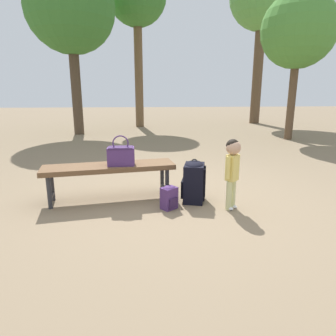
{
  "coord_description": "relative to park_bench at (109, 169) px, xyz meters",
  "views": [
    {
      "loc": [
        -0.38,
        -3.55,
        1.36
      ],
      "look_at": [
        -0.12,
        -0.09,
        0.45
      ],
      "focal_mm": 32.61,
      "sensor_mm": 36.0,
      "label": 1
    }
  ],
  "objects": [
    {
      "name": "ground_plane",
      "position": [
        0.84,
        -0.12,
        -0.39
      ],
      "size": [
        40.0,
        40.0,
        0.0
      ],
      "primitive_type": "plane",
      "color": "#7F6B51",
      "rests_on": "ground"
    },
    {
      "name": "handbag",
      "position": [
        0.15,
        -0.02,
        0.18
      ],
      "size": [
        0.32,
        0.18,
        0.37
      ],
      "color": "#4C2D66",
      "rests_on": "park_bench"
    },
    {
      "name": "tree_near",
      "position": [
        4.37,
        4.43,
        2.38
      ],
      "size": [
        1.89,
        1.89,
        3.74
      ],
      "color": "brown",
      "rests_on": "ground"
    },
    {
      "name": "child_standing",
      "position": [
        1.42,
        -0.41,
        0.15
      ],
      "size": [
        0.18,
        0.18,
        0.82
      ],
      "color": "#CCCC8C",
      "rests_on": "ground"
    },
    {
      "name": "park_bench",
      "position": [
        0.0,
        0.0,
        0.0
      ],
      "size": [
        1.64,
        0.67,
        0.45
      ],
      "color": "brown",
      "rests_on": "ground"
    },
    {
      "name": "tree_far",
      "position": [
        -1.59,
        5.86,
        3.12
      ],
      "size": [
        2.51,
        2.51,
        4.8
      ],
      "color": "#473828",
      "rests_on": "ground"
    },
    {
      "name": "backpack_small",
      "position": [
        0.71,
        -0.36,
        -0.25
      ],
      "size": [
        0.22,
        0.21,
        0.3
      ],
      "color": "#4C2D66",
      "rests_on": "ground"
    },
    {
      "name": "backpack_large",
      "position": [
        1.04,
        -0.13,
        -0.12
      ],
      "size": [
        0.33,
        0.37,
        0.54
      ],
      "color": "black",
      "rests_on": "ground"
    }
  ]
}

